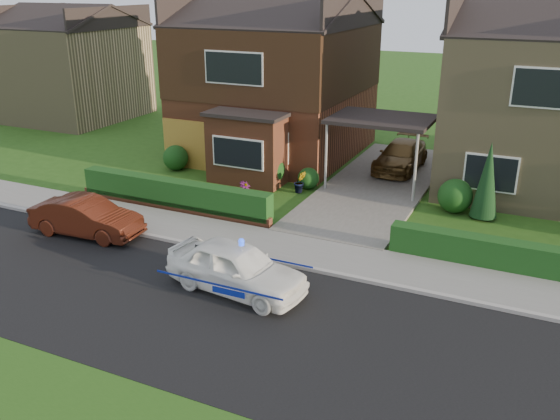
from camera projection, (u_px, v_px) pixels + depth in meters
The scene contains 24 objects.
ground at pixel (248, 321), 14.11m from camera, with size 120.00×120.00×0.00m, color #244E14.
road at pixel (248, 321), 14.11m from camera, with size 60.00×6.00×0.02m, color black.
kerb at pixel (298, 267), 16.67m from camera, with size 60.00×0.16×0.12m, color #9E9993.
sidewalk at pixel (312, 253), 17.56m from camera, with size 60.00×2.00×0.10m, color slate.
driveway at pixel (378, 185), 23.40m from camera, with size 3.80×12.00×0.12m, color #666059.
house_left at pixel (277, 71), 26.78m from camera, with size 7.50×9.53×7.25m.
house_right at pixel (555, 92), 22.36m from camera, with size 7.50×8.06×7.25m.
carport_link at pixel (382, 120), 22.43m from camera, with size 3.80×3.00×2.77m.
garage_door at pixel (186, 144), 25.41m from camera, with size 2.20×0.10×2.10m, color olive.
dwarf_wall at pixel (172, 206), 20.81m from camera, with size 7.70×0.25×0.36m, color brown.
hedge_left at pixel (175, 210), 21.00m from camera, with size 7.50×0.55×0.90m, color #123A15.
hedge_right at pixel (524, 274), 16.36m from camera, with size 7.50×0.55×0.80m, color #123A15.
shrub_left_far at pixel (176, 158), 25.30m from camera, with size 1.08×1.08×1.08m, color #123A15.
shrub_left_mid at pixel (268, 169), 23.32m from camera, with size 1.32×1.32×1.32m, color #123A15.
shrub_left_near at pixel (308, 178), 23.03m from camera, with size 0.84×0.84×0.84m, color #123A15.
shrub_right_near at pixel (455, 196), 20.59m from camera, with size 1.20×1.20×1.20m, color #123A15.
conifer_a at pixel (487, 182), 19.78m from camera, with size 0.90×0.90×2.60m, color black.
neighbour_left at pixel (72, 73), 34.59m from camera, with size 6.50×7.00×5.20m, color #917F59.
police_car at pixel (236, 268), 15.27m from camera, with size 3.53×4.00×1.47m.
driveway_car at pixel (401, 156), 25.00m from camera, with size 1.62×4.00×1.16m, color brown.
street_car at pixel (87, 218), 18.69m from camera, with size 3.64×1.27×1.20m, color #42190E.
potted_plant_a at pixel (234, 204), 20.50m from camera, with size 0.40×0.27×0.77m, color gray.
potted_plant_b at pixel (300, 182), 22.56m from camera, with size 0.47×0.38×0.85m, color gray.
potted_plant_c at pixel (245, 193), 21.44m from camera, with size 0.46×0.46×0.82m, color gray.
Camera 1 is at (5.84, -10.76, 7.54)m, focal length 38.00 mm.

